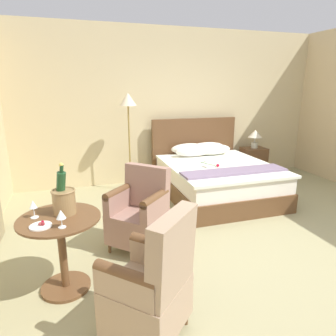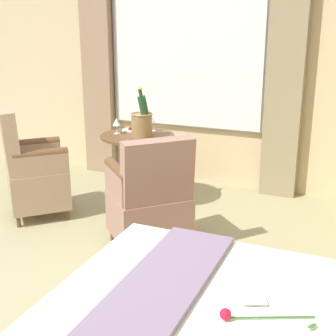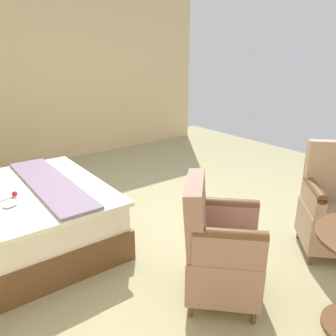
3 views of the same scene
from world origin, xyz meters
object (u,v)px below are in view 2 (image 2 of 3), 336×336
Objects in this scene: champagne_bucket at (142,122)px; wine_glass_near_bucket at (152,120)px; armchair_facing_bed at (32,172)px; side_table_round at (138,163)px; armchair_by_window at (150,200)px; snack_plate at (131,130)px; wine_glass_near_edge at (117,122)px.

champagne_bucket reaches higher than wine_glass_near_bucket.
champagne_bucket is 0.46× the size of armchair_facing_bed.
armchair_by_window is at bearing 32.14° from side_table_round.
champagne_bucket is 0.31m from snack_plate.
wine_glass_near_edge reaches higher than snack_plate.
armchair_by_window is at bearing 23.99° from wine_glass_near_bucket.
wine_glass_near_edge is at bearing -22.21° from snack_plate.
wine_glass_near_edge is (-0.02, -0.28, -0.03)m from champagne_bucket.
champagne_bucket is at bearing 86.59° from wine_glass_near_edge.
wine_glass_near_bucket is at bearing 163.28° from side_table_round.
armchair_facing_bed is (0.75, -0.63, -0.29)m from snack_plate.
champagne_bucket reaches higher than wine_glass_near_edge.
side_table_round is 0.44m from wine_glass_near_bucket.
side_table_round is at bearing -16.72° from wine_glass_near_bucket.
wine_glass_near_bucket is 1.23m from armchair_facing_bed.
champagne_bucket is 3.06× the size of wine_glass_near_edge.
armchair_by_window is (0.95, 0.65, -0.31)m from snack_plate.
side_table_round is 0.96m from armchair_by_window.
wine_glass_near_edge is at bearing -81.23° from side_table_round.
champagne_bucket is at bearing -150.30° from armchair_by_window.
side_table_round is at bearing 46.25° from snack_plate.
wine_glass_near_bucket is 1.18m from armchair_by_window.
armchair_by_window is at bearing 81.56° from armchair_facing_bed.
armchair_facing_bed is at bearing -40.02° from snack_plate.
armchair_by_window reaches higher than wine_glass_near_edge.
armchair_facing_bed reaches higher than snack_plate.
side_table_round is 0.69× the size of armchair_facing_bed.
champagne_bucket reaches higher than snack_plate.
wine_glass_near_bucket is 0.90× the size of snack_plate.
armchair_by_window is 0.92× the size of armchair_facing_bed.
wine_glass_near_edge is (0.23, -0.27, -0.00)m from wine_glass_near_bucket.
wine_glass_near_edge is at bearing 136.17° from armchair_facing_bed.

